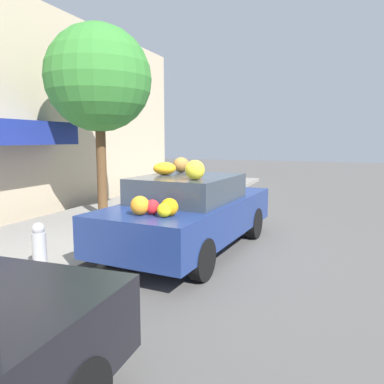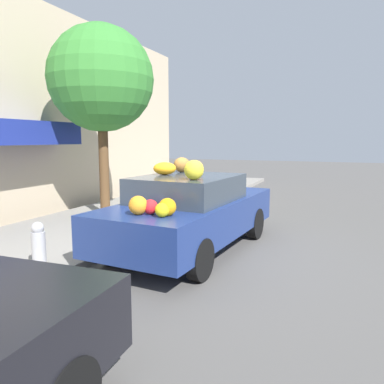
{
  "view_description": "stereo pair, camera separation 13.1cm",
  "coord_description": "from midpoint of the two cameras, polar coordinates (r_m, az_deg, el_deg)",
  "views": [
    {
      "loc": [
        -6.24,
        -2.5,
        2.02
      ],
      "look_at": [
        0.0,
        -0.05,
        1.08
      ],
      "focal_mm": 35.0,
      "sensor_mm": 36.0,
      "label": 1
    },
    {
      "loc": [
        -6.19,
        -2.62,
        2.02
      ],
      "look_at": [
        0.0,
        -0.05,
        1.08
      ],
      "focal_mm": 35.0,
      "sensor_mm": 36.0,
      "label": 2
    }
  ],
  "objects": [
    {
      "name": "ground_plane",
      "position": [
        7.01,
        0.16,
        -8.75
      ],
      "size": [
        60.0,
        60.0,
        0.0
      ],
      "primitive_type": "plane",
      "color": "#565451"
    },
    {
      "name": "art_car",
      "position": [
        6.78,
        0.39,
        -2.83
      ],
      "size": [
        4.32,
        2.05,
        1.7
      ],
      "rotation": [
        0.0,
        0.0,
        -0.08
      ],
      "color": "navy",
      "rests_on": "ground"
    },
    {
      "name": "street_tree",
      "position": [
        9.57,
        -13.28,
        16.34
      ],
      "size": [
        2.52,
        2.52,
        4.58
      ],
      "color": "brown",
      "rests_on": "sidewalk_curb"
    },
    {
      "name": "sidewalk_curb",
      "position": [
        8.37,
        -17.3,
        -5.86
      ],
      "size": [
        24.0,
        3.2,
        0.14
      ],
      "color": "gray",
      "rests_on": "ground"
    },
    {
      "name": "fire_hydrant",
      "position": [
        5.94,
        -21.75,
        -7.59
      ],
      "size": [
        0.2,
        0.2,
        0.7
      ],
      "color": "#B2B2B7",
      "rests_on": "sidewalk_curb"
    }
  ]
}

